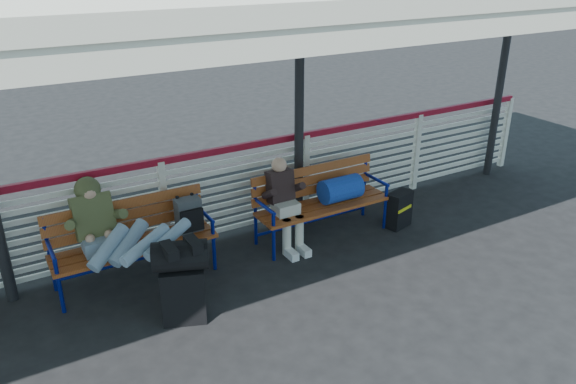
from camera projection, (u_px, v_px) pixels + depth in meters
ground at (234, 335)px, 5.50m from camera, size 60.00×60.00×0.00m
fence at (164, 203)px, 6.74m from camera, size 12.08×0.08×1.24m
canopy at (179, 2)px, 4.97m from camera, size 12.60×3.60×3.16m
luggage_stack at (182, 278)px, 5.53m from camera, size 0.61×0.47×0.89m
bench_left at (144, 230)px, 6.30m from camera, size 1.80×0.56×0.92m
bench_right at (329, 193)px, 7.23m from camera, size 1.80×0.56×0.92m
traveler_man at (125, 237)px, 5.82m from camera, size 0.94×1.64×0.77m
companion_person at (285, 203)px, 6.91m from camera, size 0.32×0.66×1.15m
suitcase_side at (399, 209)px, 7.55m from camera, size 0.40×0.31×0.50m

